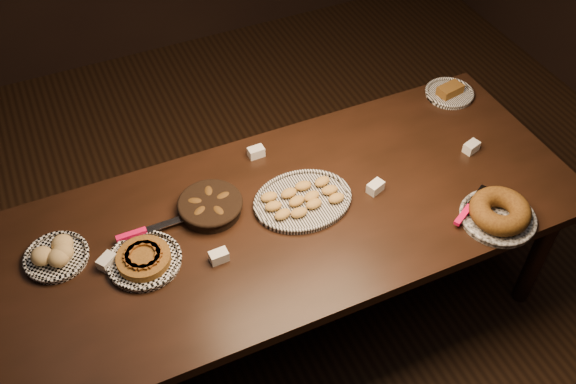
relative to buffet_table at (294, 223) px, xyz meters
name	(u,v)px	position (x,y,z in m)	size (l,w,h in m)	color
ground	(293,313)	(0.00, 0.00, -0.68)	(5.00, 5.00, 0.00)	black
buffet_table	(294,223)	(0.00, 0.00, 0.00)	(2.40, 1.00, 0.75)	black
apple_tart_plate	(144,259)	(-0.63, 0.00, 0.09)	(0.34, 0.29, 0.06)	white
madeleine_platter	(303,200)	(0.05, 0.03, 0.09)	(0.41, 0.34, 0.05)	black
bundt_cake_plate	(499,213)	(0.72, -0.38, 0.11)	(0.34, 0.32, 0.10)	black
croissant_basket	(210,205)	(-0.31, 0.14, 0.11)	(0.30, 0.30, 0.07)	black
bread_roll_plate	(56,255)	(-0.93, 0.15, 0.10)	(0.25, 0.25, 0.08)	white
loaf_plate	(450,92)	(1.01, 0.38, 0.09)	(0.24, 0.24, 0.06)	black
tent_cards	(293,197)	(0.02, 0.06, 0.10)	(1.71, 0.53, 0.04)	white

